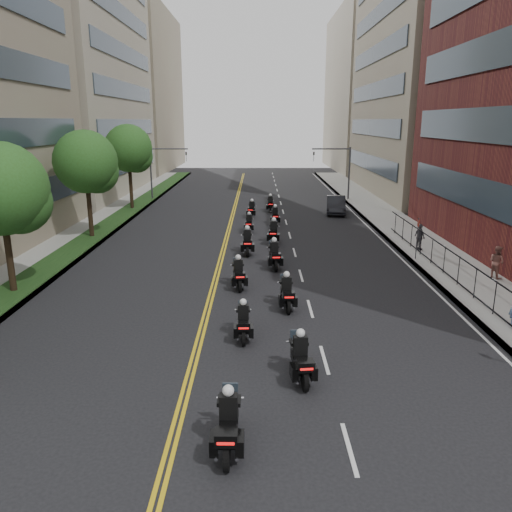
% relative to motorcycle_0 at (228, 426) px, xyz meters
% --- Properties ---
extents(ground, '(160.00, 160.00, 0.00)m').
position_rel_motorcycle_0_xyz_m(ground, '(-0.07, 0.05, -0.70)').
color(ground, black).
rests_on(ground, ground).
extents(sidewalk_right, '(4.00, 90.00, 0.15)m').
position_rel_motorcycle_0_xyz_m(sidewalk_right, '(11.93, 25.05, -0.63)').
color(sidewalk_right, gray).
rests_on(sidewalk_right, ground).
extents(sidewalk_left, '(4.00, 90.00, 0.15)m').
position_rel_motorcycle_0_xyz_m(sidewalk_left, '(-12.07, 25.05, -0.63)').
color(sidewalk_left, gray).
rests_on(sidewalk_left, ground).
extents(grass_strip, '(2.00, 90.00, 0.04)m').
position_rel_motorcycle_0_xyz_m(grass_strip, '(-11.27, 25.05, -0.53)').
color(grass_strip, black).
rests_on(grass_strip, sidewalk_left).
extents(building_right_tan, '(15.11, 28.00, 30.00)m').
position_rel_motorcycle_0_xyz_m(building_right_tan, '(21.41, 48.05, 14.30)').
color(building_right_tan, gray).
rests_on(building_right_tan, ground).
extents(building_right_far, '(15.00, 28.00, 26.00)m').
position_rel_motorcycle_0_xyz_m(building_right_far, '(21.43, 78.05, 12.30)').
color(building_right_far, '#9F9880').
rests_on(building_right_far, ground).
extents(building_left_mid, '(16.11, 28.00, 34.00)m').
position_rel_motorcycle_0_xyz_m(building_left_mid, '(-22.04, 48.05, 16.30)').
color(building_left_mid, '#9F9880').
rests_on(building_left_mid, ground).
extents(building_left_far, '(16.00, 28.00, 26.00)m').
position_rel_motorcycle_0_xyz_m(building_left_far, '(-22.07, 78.05, 12.30)').
color(building_left_far, gray).
rests_on(building_left_far, ground).
extents(iron_fence, '(0.05, 28.00, 1.50)m').
position_rel_motorcycle_0_xyz_m(iron_fence, '(10.93, 12.05, 0.20)').
color(iron_fence, black).
rests_on(iron_fence, sidewalk_right).
extents(street_trees, '(4.40, 38.40, 7.98)m').
position_rel_motorcycle_0_xyz_m(street_trees, '(-11.11, 18.66, 4.43)').
color(street_trees, '#302015').
rests_on(street_trees, ground).
extents(traffic_signal_right, '(4.09, 0.20, 5.60)m').
position_rel_motorcycle_0_xyz_m(traffic_signal_right, '(9.47, 42.05, 3.00)').
color(traffic_signal_right, '#3F3F44').
rests_on(traffic_signal_right, ground).
extents(traffic_signal_left, '(4.09, 0.20, 5.60)m').
position_rel_motorcycle_0_xyz_m(traffic_signal_left, '(-9.60, 42.05, 3.00)').
color(traffic_signal_left, '#3F3F44').
rests_on(traffic_signal_left, ground).
extents(motorcycle_0, '(0.55, 2.41, 1.78)m').
position_rel_motorcycle_0_xyz_m(motorcycle_0, '(0.00, 0.00, 0.00)').
color(motorcycle_0, black).
rests_on(motorcycle_0, ground).
extents(motorcycle_1, '(0.66, 2.34, 1.73)m').
position_rel_motorcycle_0_xyz_m(motorcycle_1, '(2.16, 3.67, -0.02)').
color(motorcycle_1, black).
rests_on(motorcycle_1, ground).
extents(motorcycle_2, '(0.51, 2.15, 1.59)m').
position_rel_motorcycle_0_xyz_m(motorcycle_2, '(0.19, 6.87, -0.08)').
color(motorcycle_2, black).
rests_on(motorcycle_2, ground).
extents(motorcycle_3, '(0.57, 2.31, 1.71)m').
position_rel_motorcycle_0_xyz_m(motorcycle_3, '(2.06, 10.14, -0.03)').
color(motorcycle_3, black).
rests_on(motorcycle_3, ground).
extents(motorcycle_4, '(0.69, 2.32, 1.71)m').
position_rel_motorcycle_0_xyz_m(motorcycle_4, '(-0.22, 13.01, -0.03)').
color(motorcycle_4, black).
rests_on(motorcycle_4, ground).
extents(motorcycle_5, '(0.64, 2.43, 1.79)m').
position_rel_motorcycle_0_xyz_m(motorcycle_5, '(1.71, 16.55, 0.00)').
color(motorcycle_5, black).
rests_on(motorcycle_5, ground).
extents(motorcycle_6, '(0.59, 2.49, 1.84)m').
position_rel_motorcycle_0_xyz_m(motorcycle_6, '(0.09, 19.68, 0.02)').
color(motorcycle_6, black).
rests_on(motorcycle_6, ground).
extents(motorcycle_7, '(0.64, 2.44, 1.80)m').
position_rel_motorcycle_0_xyz_m(motorcycle_7, '(1.85, 22.58, 0.01)').
color(motorcycle_7, black).
rests_on(motorcycle_7, ground).
extents(motorcycle_8, '(0.49, 2.11, 1.56)m').
position_rel_motorcycle_0_xyz_m(motorcycle_8, '(0.09, 26.18, -0.09)').
color(motorcycle_8, black).
rests_on(motorcycle_8, ground).
extents(motorcycle_9, '(0.51, 2.23, 1.65)m').
position_rel_motorcycle_0_xyz_m(motorcycle_9, '(2.18, 29.11, -0.05)').
color(motorcycle_9, black).
rests_on(motorcycle_9, ground).
extents(motorcycle_10, '(0.64, 2.22, 1.64)m').
position_rel_motorcycle_0_xyz_m(motorcycle_10, '(0.22, 32.16, -0.06)').
color(motorcycle_10, black).
rests_on(motorcycle_10, ground).
extents(motorcycle_11, '(0.52, 2.25, 1.67)m').
position_rel_motorcycle_0_xyz_m(motorcycle_11, '(1.94, 35.13, -0.05)').
color(motorcycle_11, black).
rests_on(motorcycle_11, ground).
extents(parked_sedan, '(2.26, 4.93, 1.57)m').
position_rel_motorcycle_0_xyz_m(parked_sedan, '(7.93, 34.21, 0.08)').
color(parked_sedan, black).
rests_on(parked_sedan, ground).
extents(pedestrian_b, '(0.92, 1.03, 1.74)m').
position_rel_motorcycle_0_xyz_m(pedestrian_b, '(13.43, 14.30, 0.32)').
color(pedestrian_b, '#8A554B').
rests_on(pedestrian_b, sidewalk_right).
extents(pedestrian_c, '(0.68, 1.06, 1.68)m').
position_rel_motorcycle_0_xyz_m(pedestrian_c, '(11.21, 20.23, 0.29)').
color(pedestrian_c, '#3D3C43').
rests_on(pedestrian_c, sidewalk_right).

